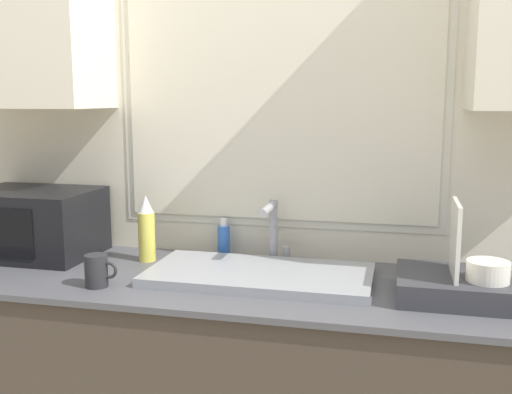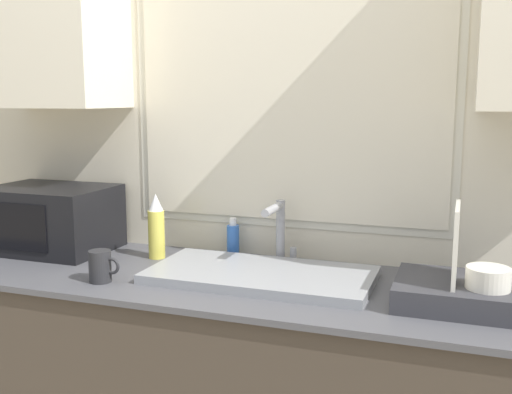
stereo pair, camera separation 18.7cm
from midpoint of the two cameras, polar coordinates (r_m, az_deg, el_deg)
wall_back at (r=2.17m, az=-0.37°, el=6.85°), size 6.00×0.38×2.60m
sink_basin at (r=1.97m, az=-2.44°, el=-7.43°), size 0.73×0.37×0.03m
faucet at (r=2.12m, az=-0.95°, el=-2.80°), size 0.08×0.19×0.23m
microwave at (r=2.43m, az=-22.61°, el=-2.30°), size 0.46×0.35×0.25m
dish_rack at (r=1.85m, az=15.81°, el=-7.78°), size 0.32×0.30×0.29m
spray_bottle at (r=2.22m, az=-12.79°, el=-3.07°), size 0.06×0.06×0.24m
soap_bottle at (r=2.25m, az=-5.48°, el=-4.11°), size 0.05×0.05×0.14m
mug_near_sink at (r=1.97m, az=-17.58°, el=-6.75°), size 0.11×0.07×0.10m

